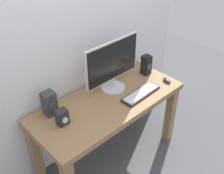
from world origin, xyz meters
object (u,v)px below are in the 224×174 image
(speaker_right, at_px, (146,65))
(monitor, at_px, (112,64))
(speaker_left, at_px, (49,103))
(mouse, at_px, (167,80))
(keyboard_primary, at_px, (141,94))
(desk, at_px, (108,111))
(audio_controller, at_px, (62,117))

(speaker_right, bearing_deg, monitor, 173.29)
(monitor, xyz_separation_m, speaker_left, (-0.62, 0.09, -0.15))
(mouse, bearing_deg, keyboard_primary, -168.21)
(desk, height_order, monitor, monitor)
(desk, distance_m, keyboard_primary, 0.34)
(desk, distance_m, speaker_left, 0.55)
(speaker_right, xyz_separation_m, speaker_left, (-1.04, 0.14, 0.00))
(keyboard_primary, relative_size, speaker_right, 2.08)
(keyboard_primary, xyz_separation_m, speaker_left, (-0.73, 0.34, 0.09))
(keyboard_primary, relative_size, audio_controller, 3.18)
(desk, relative_size, keyboard_primary, 3.38)
(desk, relative_size, speaker_left, 6.76)
(mouse, height_order, audio_controller, audio_controller)
(speaker_right, bearing_deg, mouse, -81.20)
(mouse, relative_size, speaker_right, 0.51)
(monitor, bearing_deg, desk, -144.86)
(speaker_left, bearing_deg, desk, -23.07)
(monitor, bearing_deg, speaker_right, -6.71)
(mouse, relative_size, speaker_left, 0.49)
(speaker_right, xyz_separation_m, audio_controller, (-1.04, -0.03, -0.04))
(audio_controller, bearing_deg, speaker_right, 1.92)
(desk, xyz_separation_m, speaker_right, (0.58, 0.06, 0.23))
(speaker_left, distance_m, audio_controller, 0.17)
(desk, relative_size, monitor, 2.37)
(desk, bearing_deg, keyboard_primary, -28.32)
(mouse, xyz_separation_m, speaker_right, (-0.04, 0.24, 0.08))
(keyboard_primary, bearing_deg, mouse, -5.23)
(monitor, distance_m, keyboard_primary, 0.37)
(speaker_right, relative_size, speaker_left, 0.96)
(desk, xyz_separation_m, mouse, (0.61, -0.18, 0.14))
(speaker_left, bearing_deg, mouse, -19.16)
(monitor, relative_size, speaker_right, 2.96)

